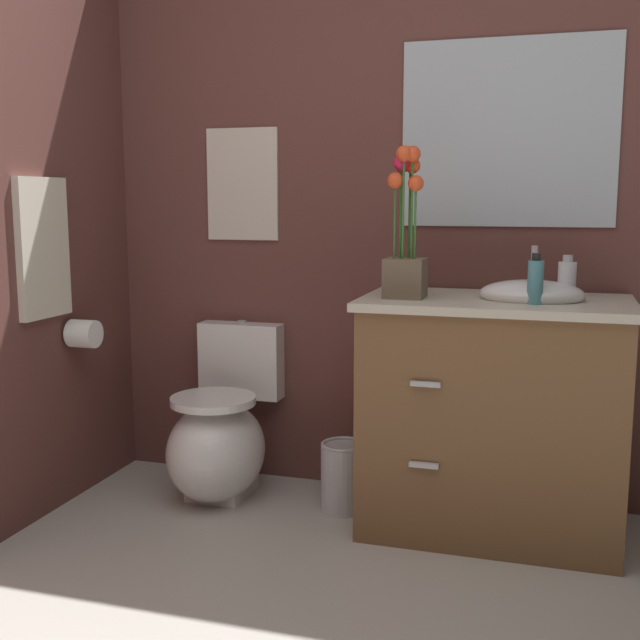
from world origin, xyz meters
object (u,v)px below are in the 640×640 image
at_px(toilet, 221,437).
at_px(soap_bottle, 535,281).
at_px(vanity_cabinet, 493,413).
at_px(trash_bin, 344,476).
at_px(wall_poster, 242,184).
at_px(wall_mirror, 508,133).
at_px(hanging_towel, 43,248).
at_px(toilet_paper_roll, 84,334).
at_px(flower_vase, 406,239).
at_px(lotion_bottle, 567,278).

relative_size(toilet, soap_bottle, 4.06).
xyz_separation_m(vanity_cabinet, trash_bin, (-0.56, 0.02, -0.30)).
distance_m(trash_bin, wall_poster, 1.27).
distance_m(wall_mirror, hanging_towel, 1.79).
bearing_deg(trash_bin, vanity_cabinet, -1.78).
xyz_separation_m(wall_poster, wall_mirror, (1.08, 0.00, 0.19)).
distance_m(soap_bottle, toilet_paper_roll, 1.73).
height_order(toilet, trash_bin, toilet).
distance_m(flower_vase, toilet_paper_roll, 1.32).
relative_size(flower_vase, toilet_paper_roll, 4.82).
bearing_deg(lotion_bottle, wall_poster, 172.78).
relative_size(lotion_bottle, hanging_towel, 0.29).
bearing_deg(hanging_towel, flower_vase, 10.97).
height_order(lotion_bottle, wall_poster, wall_poster).
relative_size(flower_vase, wall_poster, 1.14).
relative_size(soap_bottle, lotion_bottle, 1.14).
xyz_separation_m(toilet, hanging_towel, (-0.55, -0.35, 0.78)).
height_order(wall_poster, toilet_paper_roll, wall_poster).
distance_m(trash_bin, toilet_paper_roll, 1.16).
bearing_deg(hanging_towel, vanity_cabinet, 11.13).
distance_m(soap_bottle, wall_poster, 1.32).
relative_size(toilet, lotion_bottle, 4.62).
bearing_deg(flower_vase, wall_poster, 154.85).
distance_m(vanity_cabinet, wall_mirror, 1.05).
xyz_separation_m(wall_poster, toilet_paper_roll, (-0.49, -0.46, -0.58)).
relative_size(lotion_bottle, toilet_paper_roll, 1.36).
bearing_deg(toilet, wall_mirror, 13.90).
distance_m(toilet, flower_vase, 1.13).
bearing_deg(toilet_paper_roll, wall_poster, 43.41).
height_order(flower_vase, soap_bottle, flower_vase).
bearing_deg(flower_vase, lotion_bottle, 19.36).
height_order(toilet, lotion_bottle, lotion_bottle).
distance_m(flower_vase, wall_poster, 0.87).
xyz_separation_m(soap_bottle, lotion_bottle, (0.10, 0.24, -0.01)).
bearing_deg(trash_bin, flower_vase, -18.91).
distance_m(flower_vase, soap_bottle, 0.47).
height_order(vanity_cabinet, trash_bin, vanity_cabinet).
bearing_deg(vanity_cabinet, wall_poster, 164.83).
distance_m(vanity_cabinet, trash_bin, 0.64).
xyz_separation_m(flower_vase, wall_poster, (-0.77, 0.36, 0.20)).
bearing_deg(hanging_towel, toilet_paper_roll, 69.95).
xyz_separation_m(lotion_bottle, hanging_towel, (-1.86, -0.45, 0.10)).
xyz_separation_m(flower_vase, trash_bin, (-0.24, 0.08, -0.93)).
bearing_deg(soap_bottle, wall_mirror, 108.33).
height_order(toilet, soap_bottle, soap_bottle).
distance_m(soap_bottle, trash_bin, 1.06).
bearing_deg(flower_vase, toilet, 173.11).
bearing_deg(lotion_bottle, vanity_cabinet, -151.48).
relative_size(flower_vase, hanging_towel, 1.02).
relative_size(soap_bottle, hanging_towel, 0.33).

